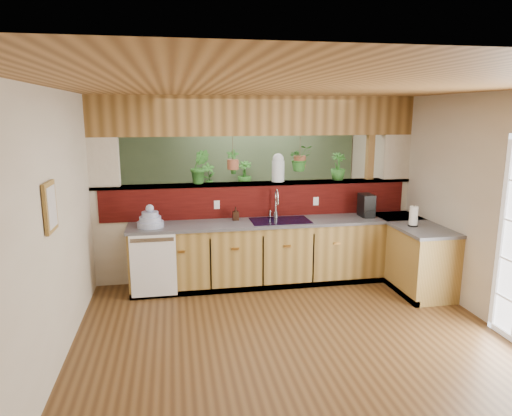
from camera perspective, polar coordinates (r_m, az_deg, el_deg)
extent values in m
cube|color=#4F3318|center=(5.68, 2.75, -12.84)|extent=(4.60, 7.00, 0.01)
cube|color=brown|center=(5.16, 3.04, 14.38)|extent=(4.60, 7.00, 0.01)
cube|color=beige|center=(8.67, -2.42, 4.75)|extent=(4.60, 0.02, 2.60)
cube|color=beige|center=(2.21, 25.33, -18.42)|extent=(4.60, 0.02, 2.60)
cube|color=beige|center=(5.25, -22.35, -0.81)|extent=(0.02, 7.00, 2.60)
cube|color=beige|center=(6.21, 24.04, 0.88)|extent=(0.02, 7.00, 2.60)
cube|color=beige|center=(6.70, 0.19, -2.81)|extent=(4.60, 0.15, 1.35)
cube|color=#3F0A08|center=(6.52, 0.33, 0.84)|extent=(4.40, 0.02, 0.45)
cube|color=brown|center=(6.56, 0.20, 3.08)|extent=(4.60, 0.21, 0.04)
cube|color=brown|center=(6.48, 0.20, 11.45)|extent=(4.60, 0.15, 0.55)
cube|color=beige|center=(6.47, -18.49, 5.30)|extent=(0.40, 0.15, 0.70)
cube|color=beige|center=(7.20, 16.95, 6.00)|extent=(0.40, 0.15, 0.70)
cube|color=brown|center=(7.08, 13.87, 2.81)|extent=(0.10, 0.10, 2.60)
cube|color=brown|center=(6.56, 0.20, 3.08)|extent=(4.60, 0.21, 0.04)
cube|color=brown|center=(6.48, 0.20, 11.45)|extent=(4.60, 0.15, 0.55)
cube|color=#4F6746|center=(8.65, -2.40, 4.74)|extent=(4.55, 0.02, 2.55)
cube|color=olive|center=(6.46, 2.99, -5.63)|extent=(4.10, 0.60, 0.86)
cube|color=#4C4C51|center=(6.34, 3.04, -1.75)|extent=(4.14, 0.64, 0.04)
cube|color=olive|center=(6.69, 18.70, -5.64)|extent=(0.60, 1.48, 0.86)
cube|color=#4C4C51|center=(6.58, 18.96, -1.90)|extent=(0.64, 1.52, 0.04)
cube|color=olive|center=(7.06, 16.99, -4.63)|extent=(0.60, 0.60, 0.86)
cube|color=#4C4C51|center=(6.95, 17.22, -1.07)|extent=(0.64, 0.64, 0.04)
cube|color=black|center=(6.35, 3.52, -9.71)|extent=(4.10, 0.06, 0.08)
cube|color=black|center=(6.70, 16.43, -9.02)|extent=(0.06, 1.48, 0.08)
cube|color=white|center=(6.01, -12.70, -7.10)|extent=(0.58, 0.02, 0.82)
cube|color=#B7B7B2|center=(5.89, -12.85, -3.92)|extent=(0.54, 0.01, 0.05)
cube|color=black|center=(6.34, 3.04, -1.71)|extent=(0.82, 0.50, 0.03)
cube|color=black|center=(6.32, 1.35, -2.53)|extent=(0.34, 0.40, 0.16)
cube|color=black|center=(6.41, 4.68, -2.37)|extent=(0.34, 0.40, 0.16)
cube|color=olive|center=(4.43, -24.35, 0.12)|extent=(0.03, 0.35, 0.45)
cube|color=silver|center=(4.43, -24.16, 0.13)|extent=(0.01, 0.27, 0.37)
cylinder|color=#B7B7B2|center=(6.51, 2.46, -0.80)|extent=(0.06, 0.06, 0.09)
cylinder|color=#B7B7B2|center=(6.48, 2.47, 0.58)|extent=(0.02, 0.02, 0.25)
torus|color=#B7B7B2|center=(6.40, 2.60, 1.57)|extent=(0.18, 0.04, 0.18)
cylinder|color=#B7B7B2|center=(6.33, 2.76, 0.89)|extent=(0.02, 0.02, 0.11)
cylinder|color=#B7B7B2|center=(6.49, 1.77, -0.68)|extent=(0.03, 0.03, 0.09)
cylinder|color=#99A3C5|center=(6.13, -13.05, -1.99)|extent=(0.35, 0.35, 0.08)
cylinder|color=#99A3C5|center=(6.11, -13.08, -1.35)|extent=(0.28, 0.28, 0.06)
cylinder|color=#99A3C5|center=(6.10, -13.11, -0.75)|extent=(0.22, 0.22, 0.06)
sphere|color=#99A3C5|center=(6.08, -13.14, -0.06)|extent=(0.11, 0.11, 0.11)
imported|color=#331D12|center=(6.34, -2.55, -0.72)|extent=(0.08, 0.08, 0.18)
cube|color=black|center=(6.74, 13.63, 0.33)|extent=(0.17, 0.28, 0.32)
cube|color=black|center=(6.68, 13.92, -0.74)|extent=(0.15, 0.11, 0.11)
cylinder|color=silver|center=(6.70, 13.82, -0.32)|extent=(0.09, 0.09, 0.09)
cylinder|color=black|center=(6.37, 19.02, -2.06)|extent=(0.13, 0.13, 0.02)
cylinder|color=#B7B7B2|center=(6.34, 19.10, -0.90)|extent=(0.02, 0.02, 0.28)
cylinder|color=white|center=(6.34, 19.10, -0.90)|extent=(0.11, 0.11, 0.25)
cylinder|color=silver|center=(6.59, 2.77, 4.63)|extent=(0.18, 0.18, 0.31)
sphere|color=silver|center=(6.57, 2.79, 6.12)|extent=(0.16, 0.16, 0.16)
imported|color=#2B6A25|center=(6.42, -7.04, 5.15)|extent=(0.29, 0.24, 0.48)
imported|color=#2B6A25|center=(6.85, 10.23, 5.13)|extent=(0.24, 0.24, 0.40)
cylinder|color=brown|center=(6.44, -2.93, 7.48)|extent=(0.01, 0.01, 0.34)
cylinder|color=brown|center=(6.46, -2.91, 5.46)|extent=(0.16, 0.16, 0.14)
imported|color=#2B6A25|center=(6.44, -2.93, 7.35)|extent=(0.21, 0.16, 0.35)
cylinder|color=brown|center=(6.64, 5.53, 7.70)|extent=(0.01, 0.01, 0.31)
cylinder|color=brown|center=(6.66, 5.50, 5.87)|extent=(0.17, 0.17, 0.15)
imported|color=#2B6A25|center=(6.64, 5.53, 7.81)|extent=(0.36, 0.32, 0.37)
cube|color=black|center=(8.54, -3.18, -0.81)|extent=(1.61, 0.96, 1.05)
imported|color=#2B6A25|center=(8.37, -5.93, 4.11)|extent=(0.28, 0.23, 0.46)
imported|color=#2B6A25|center=(8.44, -1.45, 4.29)|extent=(0.32, 0.32, 0.47)
imported|color=#2B6A25|center=(8.17, 3.40, -2.39)|extent=(0.80, 0.74, 0.73)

